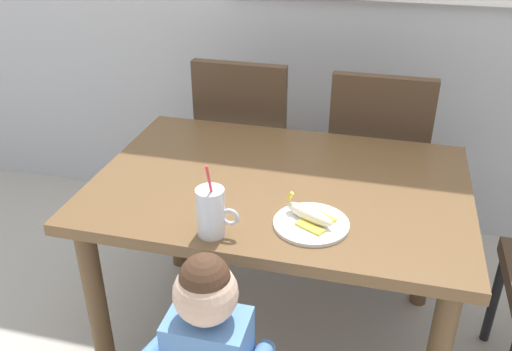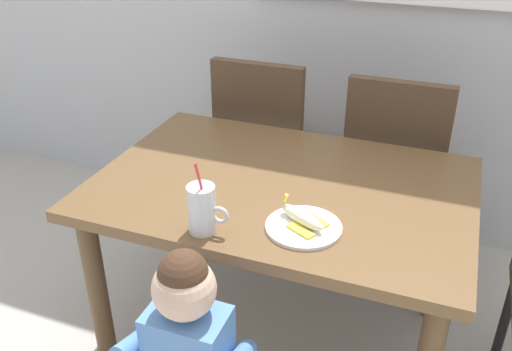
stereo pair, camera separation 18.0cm
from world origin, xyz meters
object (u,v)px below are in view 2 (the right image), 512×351
(toddler_standing, at_px, (189,345))
(milk_cup, at_px, (202,212))
(dining_chair_left, at_px, (266,141))
(dining_chair_right, at_px, (395,164))
(peeled_banana, at_px, (303,218))
(snack_plate, at_px, (304,227))
(dining_table, at_px, (282,208))

(toddler_standing, xyz_separation_m, milk_cup, (-0.07, 0.25, 0.27))
(dining_chair_left, bearing_deg, dining_chair_right, 177.84)
(toddler_standing, xyz_separation_m, peeled_banana, (0.20, 0.38, 0.23))
(dining_chair_left, bearing_deg, snack_plate, 116.27)
(dining_chair_left, xyz_separation_m, dining_chair_right, (0.61, -0.02, 0.00))
(dining_chair_left, relative_size, dining_chair_right, 1.00)
(dining_chair_right, relative_size, snack_plate, 4.17)
(dining_table, bearing_deg, peeled_banana, -59.13)
(peeled_banana, bearing_deg, dining_table, 120.87)
(dining_table, distance_m, toddler_standing, 0.62)
(dining_table, distance_m, snack_plate, 0.31)
(milk_cup, xyz_separation_m, snack_plate, (0.28, 0.11, -0.06))
(dining_table, relative_size, toddler_standing, 1.53)
(dining_chair_left, xyz_separation_m, milk_cup, (0.18, -1.03, 0.25))
(peeled_banana, bearing_deg, snack_plate, -55.79)
(dining_chair_left, xyz_separation_m, toddler_standing, (0.24, -1.28, -0.02))
(dining_chair_right, distance_m, toddler_standing, 1.31)
(dining_table, bearing_deg, toddler_standing, -95.89)
(dining_table, relative_size, milk_cup, 5.16)
(dining_table, bearing_deg, dining_chair_right, 64.48)
(milk_cup, xyz_separation_m, peeled_banana, (0.27, 0.12, -0.04))
(dining_table, relative_size, peeled_banana, 7.52)
(dining_table, distance_m, peeled_banana, 0.31)
(dining_table, xyz_separation_m, snack_plate, (0.15, -0.25, 0.11))
(toddler_standing, height_order, snack_plate, toddler_standing)
(dining_chair_left, bearing_deg, milk_cup, 99.68)
(dining_chair_right, bearing_deg, toddler_standing, 73.54)
(dining_chair_left, height_order, dining_chair_right, same)
(dining_chair_left, distance_m, milk_cup, 1.08)
(milk_cup, relative_size, snack_plate, 1.08)
(snack_plate, relative_size, peeled_banana, 1.35)
(dining_chair_right, distance_m, peeled_banana, 0.93)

